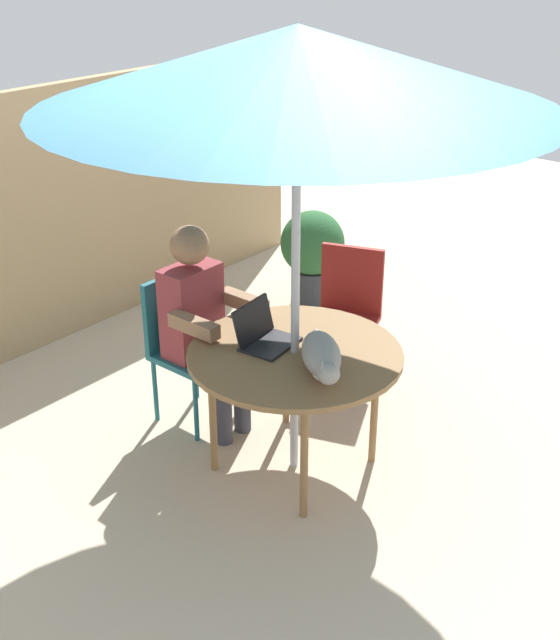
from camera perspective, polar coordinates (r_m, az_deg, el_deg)
The scene contains 10 objects.
ground_plane at distance 4.66m, azimuth 0.96°, elevation -9.94°, with size 14.00×14.00×0.00m, color #BCAD93.
fence_back at distance 5.79m, azimuth -17.03°, elevation 6.26°, with size 5.23×0.08×1.77m, color tan.
patio_table at distance 4.30m, azimuth 1.03°, elevation -2.79°, with size 1.13×1.13×0.71m.
patio_umbrella at distance 3.81m, azimuth 1.21°, elevation 17.07°, with size 2.41×2.41×2.32m.
chair_occupied at distance 4.87m, azimuth -6.71°, elevation -1.16°, with size 0.40×0.40×0.89m.
chair_empty at distance 5.24m, azimuth 4.66°, elevation 0.97°, with size 0.51×0.51×0.89m.
person_seated at distance 4.69m, azimuth -5.47°, elevation 0.12°, with size 0.48×0.48×1.23m.
laptop at distance 4.33m, azimuth -1.28°, elevation -0.85°, with size 0.33×0.28×0.21m.
cat at distance 4.05m, azimuth 2.92°, elevation -2.57°, with size 0.51×0.47×0.17m.
potted_plant_near_fence at distance 6.32m, azimuth 2.25°, elevation 4.71°, with size 0.49×0.49×0.76m.
Camera 1 is at (-2.95, -2.34, 2.74)m, focal length 46.33 mm.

